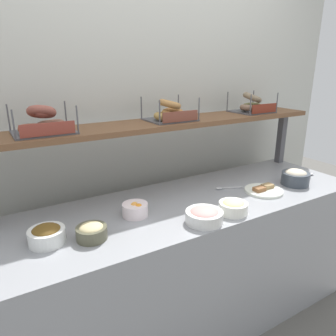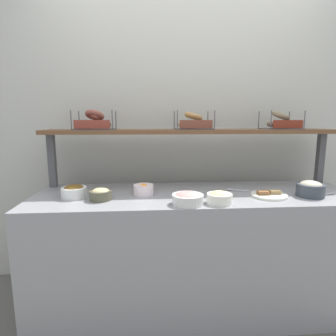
{
  "view_description": "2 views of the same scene",
  "coord_description": "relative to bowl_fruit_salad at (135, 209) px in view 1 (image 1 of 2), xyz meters",
  "views": [
    {
      "loc": [
        -0.99,
        -1.39,
        1.61
      ],
      "look_at": [
        -0.14,
        0.04,
        1.06
      ],
      "focal_mm": 33.91,
      "sensor_mm": 36.0,
      "label": 1
    },
    {
      "loc": [
        -0.33,
        -1.84,
        1.35
      ],
      "look_at": [
        -0.19,
        0.09,
        1.01
      ],
      "focal_mm": 29.61,
      "sensor_mm": 36.0,
      "label": 2
    }
  ],
  "objects": [
    {
      "name": "bowl_hummus",
      "position": [
        -0.27,
        -0.11,
        -0.0
      ],
      "size": [
        0.14,
        0.14,
        0.08
      ],
      "color": "#51503C",
      "rests_on": "deli_counter"
    },
    {
      "name": "bowl_tuna_salad",
      "position": [
        1.1,
        -0.13,
        0.01
      ],
      "size": [
        0.18,
        0.18,
        0.11
      ],
      "color": "#373F48",
      "rests_on": "deli_counter"
    },
    {
      "name": "bagel_basket_everything",
      "position": [
        0.38,
        0.28,
        0.44
      ],
      "size": [
        0.28,
        0.26,
        0.14
      ],
      "color": "#4C4C51",
      "rests_on": "upper_shelf"
    },
    {
      "name": "serving_spoon_near_plate",
      "position": [
        1.32,
        -0.08,
        -0.03
      ],
      "size": [
        0.18,
        0.07,
        0.01
      ],
      "color": "#B7B7BC",
      "rests_on": "deli_counter"
    },
    {
      "name": "bowl_lox_spread",
      "position": [
        0.27,
        -0.24,
        -0.0
      ],
      "size": [
        0.19,
        0.19,
        0.08
      ],
      "color": "silver",
      "rests_on": "deli_counter"
    },
    {
      "name": "bagel_basket_poppy",
      "position": [
        1.06,
        0.28,
        0.44
      ],
      "size": [
        0.27,
        0.25,
        0.15
      ],
      "color": "#4C4C51",
      "rests_on": "upper_shelf"
    },
    {
      "name": "bowl_egg_salad",
      "position": [
        0.46,
        -0.24,
        -0.0
      ],
      "size": [
        0.15,
        0.15,
        0.08
      ],
      "color": "white",
      "rests_on": "deli_counter"
    },
    {
      "name": "serving_plate_white",
      "position": [
        0.83,
        -0.11,
        -0.03
      ],
      "size": [
        0.23,
        0.23,
        0.04
      ],
      "color": "white",
      "rests_on": "deli_counter"
    },
    {
      "name": "bowl_fruit_salad",
      "position": [
        0.0,
        0.0,
        0.0
      ],
      "size": [
        0.14,
        0.14,
        0.08
      ],
      "color": "white",
      "rests_on": "deli_counter"
    },
    {
      "name": "back_wall",
      "position": [
        0.36,
        0.56,
        0.31
      ],
      "size": [
        3.42,
        0.06,
        2.4
      ],
      "primitive_type": "cube",
      "color": "#B7B8AE",
      "rests_on": "ground_plane"
    },
    {
      "name": "bagel_basket_cinnamon_raisin",
      "position": [
        -0.36,
        0.28,
        0.44
      ],
      "size": [
        0.3,
        0.26,
        0.15
      ],
      "color": "#4C4C51",
      "rests_on": "upper_shelf"
    },
    {
      "name": "bowl_chocolate_spread",
      "position": [
        -0.45,
        -0.04,
        0.0
      ],
      "size": [
        0.16,
        0.16,
        0.09
      ],
      "color": "silver",
      "rests_on": "deli_counter"
    },
    {
      "name": "shelf_riser_right",
      "position": [
        1.41,
        0.28,
        0.16
      ],
      "size": [
        0.05,
        0.05,
        0.4
      ],
      "primitive_type": "cube",
      "color": "#4C4C51",
      "rests_on": "deli_counter"
    },
    {
      "name": "ground_plane",
      "position": [
        0.36,
        0.01,
        -0.89
      ],
      "size": [
        8.0,
        8.0,
        0.0
      ],
      "primitive_type": "plane",
      "color": "#595651"
    },
    {
      "name": "upper_shelf",
      "position": [
        0.36,
        0.28,
        0.38
      ],
      "size": [
        2.18,
        0.32,
        0.03
      ],
      "primitive_type": "cube",
      "color": "brown",
      "rests_on": "shelf_riser_left"
    },
    {
      "name": "serving_spoon_by_edge",
      "position": [
        0.65,
        0.05,
        -0.03
      ],
      "size": [
        0.17,
        0.08,
        0.01
      ],
      "color": "#B7B7BC",
      "rests_on": "deli_counter"
    },
    {
      "name": "deli_counter",
      "position": [
        0.36,
        0.01,
        -0.46
      ],
      "size": [
        2.22,
        0.7,
        0.85
      ],
      "primitive_type": "cube",
      "color": "gray",
      "rests_on": "ground_plane"
    }
  ]
}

